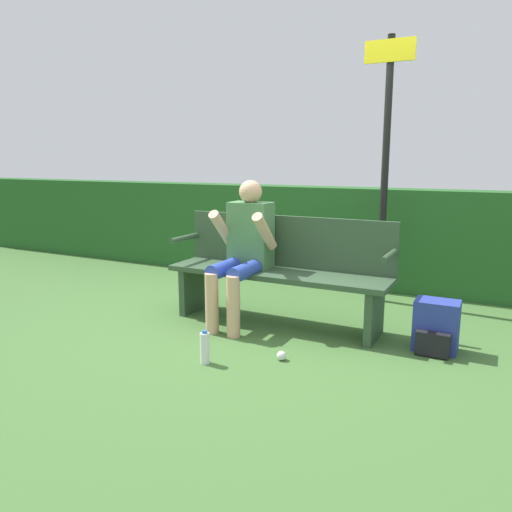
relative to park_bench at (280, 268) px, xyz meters
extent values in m
plane|color=#426B33|center=(0.00, -0.07, -0.48)|extent=(40.00, 40.00, 0.00)
cube|color=#235623|center=(0.00, 1.60, 0.07)|extent=(12.00, 0.40, 1.10)
cube|color=#334C33|center=(0.00, -0.07, -0.03)|extent=(1.94, 0.47, 0.05)
cube|color=#334C33|center=(0.00, 0.15, 0.22)|extent=(1.94, 0.04, 0.45)
cube|color=#334C33|center=(-0.85, -0.07, -0.27)|extent=(0.06, 0.43, 0.43)
cube|color=#334C33|center=(0.85, -0.07, -0.27)|extent=(0.06, 0.43, 0.43)
cylinder|color=#334C33|center=(-0.95, -0.07, 0.21)|extent=(0.05, 0.43, 0.05)
cylinder|color=#334C33|center=(0.95, -0.07, 0.21)|extent=(0.05, 0.43, 0.05)
cube|color=#4C7F4C|center=(-0.28, -0.02, 0.28)|extent=(0.37, 0.22, 0.58)
sphere|color=#DBA884|center=(-0.28, -0.02, 0.66)|extent=(0.20, 0.20, 0.20)
cylinder|color=#2D47B7|center=(-0.38, -0.27, 0.02)|extent=(0.13, 0.50, 0.13)
cylinder|color=#2D47B7|center=(-0.18, -0.27, 0.02)|extent=(0.13, 0.50, 0.13)
cylinder|color=#DBA884|center=(-0.38, -0.52, -0.23)|extent=(0.11, 0.11, 0.50)
cylinder|color=#DBA884|center=(-0.18, -0.52, -0.23)|extent=(0.11, 0.11, 0.50)
cylinder|color=#DBA884|center=(-0.48, -0.16, 0.34)|extent=(0.09, 0.35, 0.35)
cylinder|color=#DBA884|center=(-0.07, -0.16, 0.34)|extent=(0.09, 0.35, 0.35)
cube|color=#283893|center=(1.32, -0.08, -0.29)|extent=(0.32, 0.22, 0.39)
cube|color=black|center=(1.32, -0.23, -0.38)|extent=(0.24, 0.08, 0.17)
cylinder|color=white|center=(-0.09, -1.08, -0.37)|extent=(0.07, 0.07, 0.22)
cylinder|color=#2D66B2|center=(-0.09, -1.08, -0.25)|extent=(0.04, 0.04, 0.02)
cylinder|color=black|center=(0.62, 1.06, 0.79)|extent=(0.07, 0.07, 2.55)
cube|color=yellow|center=(0.62, 1.02, 1.91)|extent=(0.47, 0.02, 0.20)
sphere|color=silver|center=(0.37, -0.79, -0.45)|extent=(0.07, 0.07, 0.07)
camera|label=1|loc=(1.74, -3.86, 0.94)|focal=35.00mm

